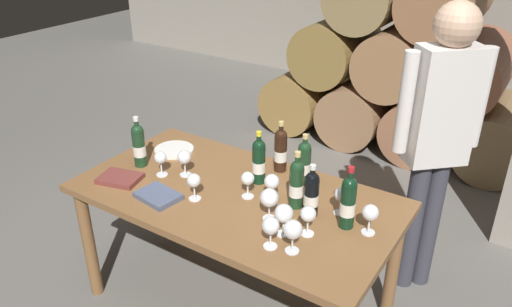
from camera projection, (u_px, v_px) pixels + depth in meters
The scene contains 26 objects.
ground_plane at pixel (238, 302), 2.96m from camera, with size 14.00×14.00×0.00m, color #66635E.
barrel_stack at pixel (398, 72), 4.57m from camera, with size 2.49×0.90×1.69m.
dining_table at pixel (236, 208), 2.66m from camera, with size 1.70×0.90×0.76m.
wine_bottle_0 at pixel (259, 161), 2.67m from camera, with size 0.07×0.07×0.30m.
wine_bottle_1 at pixel (348, 202), 2.30m from camera, with size 0.07×0.07×0.32m.
wine_bottle_2 at pixel (311, 193), 2.39m from camera, with size 0.07×0.07×0.27m.
wine_bottle_3 at pixel (139, 145), 2.84m from camera, with size 0.07×0.07×0.30m.
wine_bottle_4 at pixel (281, 150), 2.78m from camera, with size 0.07×0.07×0.30m.
wine_bottle_5 at pixel (297, 183), 2.45m from camera, with size 0.07×0.07×0.31m.
wine_bottle_6 at pixel (304, 162), 2.66m from camera, with size 0.07×0.07×0.29m.
wine_glass_0 at pixel (370, 214), 2.26m from camera, with size 0.08×0.08×0.15m.
wine_glass_1 at pixel (160, 159), 2.75m from camera, with size 0.07×0.07×0.14m.
wine_glass_2 at pixel (184, 158), 2.74m from camera, with size 0.08×0.08×0.15m.
wine_glass_3 at pixel (284, 214), 2.25m from camera, with size 0.09×0.09×0.16m.
wine_glass_4 at pixel (293, 230), 2.14m from camera, with size 0.09×0.09×0.16m.
wine_glass_5 at pixel (248, 180), 2.54m from camera, with size 0.07×0.07×0.14m.
wine_glass_6 at pixel (272, 182), 2.50m from camera, with size 0.08×0.08×0.15m.
wine_glass_7 at pixel (271, 227), 2.17m from camera, with size 0.08×0.08×0.15m.
wine_glass_8 at pixel (341, 195), 2.40m from camera, with size 0.07×0.07×0.15m.
wine_glass_9 at pixel (194, 181), 2.52m from camera, with size 0.07×0.07×0.15m.
wine_glass_10 at pixel (269, 198), 2.36m from camera, with size 0.09×0.09×0.16m.
wine_glass_11 at pixel (308, 215), 2.25m from camera, with size 0.07×0.07×0.15m.
tasting_notebook at pixel (120, 178), 2.73m from camera, with size 0.22×0.16×0.03m, color brown.
leather_ledger at pixel (158, 196), 2.57m from camera, with size 0.22×0.16×0.03m, color #4C5670.
serving_plate at pixel (174, 150), 3.06m from camera, with size 0.24×0.24×0.01m, color white.
sommelier_presenting at pixel (438, 129), 2.66m from camera, with size 0.38×0.36×1.72m.
Camera 1 is at (1.31, -1.81, 2.14)m, focal length 34.99 mm.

